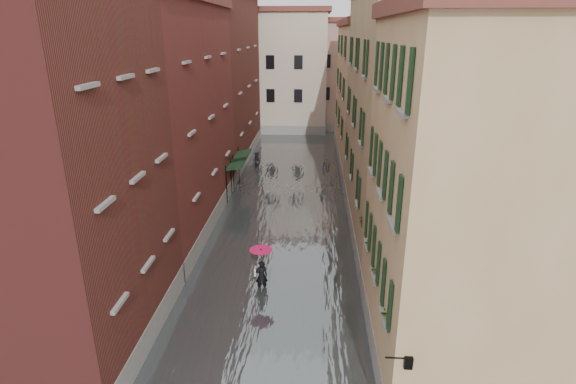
# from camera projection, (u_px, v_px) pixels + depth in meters

# --- Properties ---
(ground) EXTENTS (120.00, 120.00, 0.00)m
(ground) POSITION_uv_depth(u_px,v_px,m) (267.00, 316.00, 18.54)
(ground) COLOR #59595B
(ground) RESTS_ON ground
(floodwater) EXTENTS (10.00, 60.00, 0.20)m
(floodwater) POSITION_uv_depth(u_px,v_px,m) (286.00, 201.00, 30.72)
(floodwater) COLOR #505759
(floodwater) RESTS_ON ground
(building_left_near) EXTENTS (6.00, 8.00, 13.00)m
(building_left_near) POSITION_uv_depth(u_px,v_px,m) (47.00, 178.00, 14.85)
(building_left_near) COLOR maroon
(building_left_near) RESTS_ON ground
(building_left_mid) EXTENTS (6.00, 14.00, 12.50)m
(building_left_mid) POSITION_uv_depth(u_px,v_px,m) (158.00, 122.00, 25.27)
(building_left_mid) COLOR maroon
(building_left_mid) RESTS_ON ground
(building_left_far) EXTENTS (6.00, 16.00, 14.00)m
(building_left_far) POSITION_uv_depth(u_px,v_px,m) (214.00, 81.00, 39.11)
(building_left_far) COLOR maroon
(building_left_far) RESTS_ON ground
(building_right_near) EXTENTS (6.00, 8.00, 11.50)m
(building_right_near) POSITION_uv_depth(u_px,v_px,m) (476.00, 208.00, 14.33)
(building_right_near) COLOR #A78656
(building_right_near) RESTS_ON ground
(building_right_mid) EXTENTS (6.00, 14.00, 13.00)m
(building_right_mid) POSITION_uv_depth(u_px,v_px,m) (410.00, 121.00, 24.41)
(building_right_mid) COLOR #9B8D5E
(building_right_mid) RESTS_ON ground
(building_right_far) EXTENTS (6.00, 16.00, 11.50)m
(building_right_far) POSITION_uv_depth(u_px,v_px,m) (375.00, 97.00, 38.76)
(building_right_far) COLOR #A78656
(building_right_far) RESTS_ON ground
(building_end_cream) EXTENTS (12.00, 9.00, 13.00)m
(building_end_cream) POSITION_uv_depth(u_px,v_px,m) (274.00, 73.00, 52.21)
(building_end_cream) COLOR beige
(building_end_cream) RESTS_ON ground
(building_end_pink) EXTENTS (10.00, 9.00, 12.00)m
(building_end_pink) POSITION_uv_depth(u_px,v_px,m) (350.00, 76.00, 53.76)
(building_end_pink) COLOR tan
(building_end_pink) RESTS_ON ground
(awning_near) EXTENTS (1.09, 2.71, 2.80)m
(awning_near) POSITION_uv_depth(u_px,v_px,m) (236.00, 165.00, 30.67)
(awning_near) COLOR black
(awning_near) RESTS_ON ground
(awning_far) EXTENTS (1.09, 3.34, 2.80)m
(awning_far) POSITION_uv_depth(u_px,v_px,m) (241.00, 157.00, 32.60)
(awning_far) COLOR black
(awning_far) RESTS_ON ground
(wall_lantern) EXTENTS (0.71, 0.22, 0.35)m
(wall_lantern) POSITION_uv_depth(u_px,v_px,m) (407.00, 361.00, 11.65)
(wall_lantern) COLOR black
(wall_lantern) RESTS_ON ground
(window_planters) EXTENTS (0.59, 7.93, 0.84)m
(window_planters) POSITION_uv_depth(u_px,v_px,m) (375.00, 251.00, 16.37)
(window_planters) COLOR #963D31
(window_planters) RESTS_ON ground
(pedestrian_main) EXTENTS (1.05, 1.05, 2.06)m
(pedestrian_main) POSITION_uv_depth(u_px,v_px,m) (261.00, 264.00, 19.89)
(pedestrian_main) COLOR black
(pedestrian_main) RESTS_ON ground
(pedestrian_far) EXTENTS (0.93, 0.84, 1.57)m
(pedestrian_far) POSITION_uv_depth(u_px,v_px,m) (257.00, 162.00, 37.55)
(pedestrian_far) COLOR black
(pedestrian_far) RESTS_ON ground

